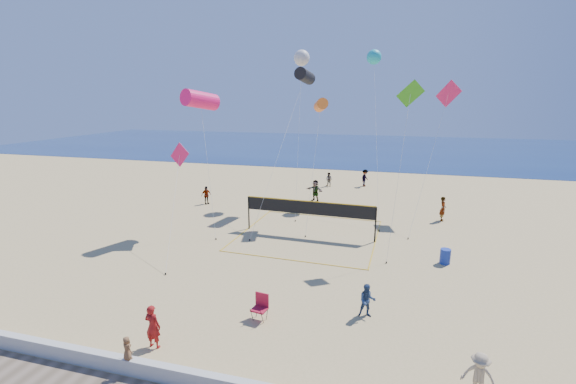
% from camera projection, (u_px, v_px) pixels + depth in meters
% --- Properties ---
extents(ground, '(120.00, 120.00, 0.00)m').
position_uv_depth(ground, '(239.00, 335.00, 15.25)').
color(ground, tan).
rests_on(ground, ground).
extents(ocean, '(140.00, 50.00, 0.03)m').
position_uv_depth(ocean, '(363.00, 147.00, 73.37)').
color(ocean, navy).
rests_on(ocean, ground).
extents(seawall, '(32.00, 0.30, 0.60)m').
position_uv_depth(seawall, '(203.00, 381.00, 12.37)').
color(seawall, '#B9B9B4').
rests_on(seawall, ground).
extents(woman, '(0.65, 0.45, 1.73)m').
position_uv_depth(woman, '(153.00, 326.00, 14.35)').
color(woman, maroon).
rests_on(woman, ground).
extents(toddler, '(0.47, 0.39, 0.83)m').
position_uv_depth(toddler, '(127.00, 348.00, 12.86)').
color(toddler, brown).
rests_on(toddler, seawall).
extents(bystander_a, '(0.81, 0.68, 1.48)m').
position_uv_depth(bystander_a, '(367.00, 301.00, 16.41)').
color(bystander_a, navy).
rests_on(bystander_a, ground).
extents(bystander_b, '(1.13, 0.81, 1.58)m').
position_uv_depth(bystander_b, '(479.00, 376.00, 11.88)').
color(bystander_b, tan).
rests_on(bystander_b, ground).
extents(far_person_0, '(0.86, 1.00, 1.61)m').
position_uv_depth(far_person_0, '(206.00, 195.00, 33.99)').
color(far_person_0, gray).
rests_on(far_person_0, ground).
extents(far_person_1, '(1.86, 1.32, 1.94)m').
position_uv_depth(far_person_1, '(315.00, 190.00, 35.00)').
color(far_person_1, gray).
rests_on(far_person_1, ground).
extents(far_person_2, '(0.50, 0.72, 1.88)m').
position_uv_depth(far_person_2, '(443.00, 209.00, 29.28)').
color(far_person_2, gray).
rests_on(far_person_2, ground).
extents(far_person_3, '(0.88, 0.78, 1.49)m').
position_uv_depth(far_person_3, '(329.00, 180.00, 40.77)').
color(far_person_3, gray).
rests_on(far_person_3, ground).
extents(far_person_4, '(1.04, 1.34, 1.82)m').
position_uv_depth(far_person_4, '(365.00, 178.00, 40.74)').
color(far_person_4, gray).
rests_on(far_person_4, ground).
extents(camp_chair, '(0.69, 0.83, 1.26)m').
position_uv_depth(camp_chair, '(261.00, 305.00, 16.25)').
color(camp_chair, maroon).
rests_on(camp_chair, ground).
extents(trash_barrel, '(0.72, 0.72, 0.86)m').
position_uv_depth(trash_barrel, '(445.00, 256.00, 21.78)').
color(trash_barrel, navy).
rests_on(trash_barrel, ground).
extents(volleyball_net, '(9.43, 9.28, 2.43)m').
position_uv_depth(volleyball_net, '(309.00, 212.00, 26.04)').
color(volleyball_net, black).
rests_on(volleyball_net, ground).
extents(kite_0, '(2.78, 3.65, 9.76)m').
position_uv_depth(kite_0, '(200.00, 100.00, 25.85)').
color(kite_0, '#FD1466').
rests_on(kite_0, ground).
extents(kite_1, '(2.18, 10.77, 11.55)m').
position_uv_depth(kite_1, '(305.00, 76.00, 31.28)').
color(kite_1, black).
rests_on(kite_1, ground).
extents(kite_2, '(1.39, 5.22, 9.19)m').
position_uv_depth(kite_2, '(321.00, 105.00, 27.82)').
color(kite_2, orange).
rests_on(kite_2, ground).
extents(kite_3, '(3.08, 6.16, 6.37)m').
position_uv_depth(kite_3, '(179.00, 159.00, 25.01)').
color(kite_3, '#D8165B').
rests_on(kite_3, ground).
extents(kite_4, '(1.55, 2.25, 10.17)m').
position_uv_depth(kite_4, '(409.00, 104.00, 21.48)').
color(kite_4, green).
rests_on(kite_4, ground).
extents(kite_5, '(3.43, 7.87, 10.52)m').
position_uv_depth(kite_5, '(447.00, 99.00, 29.36)').
color(kite_5, '#E21E57').
rests_on(kite_5, ground).
extents(kite_6, '(2.03, 7.93, 13.23)m').
position_uv_depth(kite_6, '(302.00, 58.00, 33.43)').
color(kite_6, silver).
rests_on(kite_6, ground).
extents(kite_7, '(2.31, 10.27, 13.24)m').
position_uv_depth(kite_7, '(374.00, 57.00, 33.37)').
color(kite_7, '#1CABB9').
rests_on(kite_7, ground).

